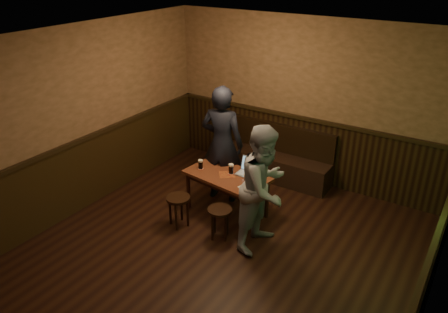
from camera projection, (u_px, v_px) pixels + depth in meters
room at (214, 180)px, 5.25m from camera, size 5.04×6.04×2.84m
bench at (271, 160)px, 7.79m from camera, size 2.20×0.50×0.95m
pub_table at (227, 180)px, 6.57m from camera, size 1.32×0.86×0.67m
stool_left at (178, 203)px, 6.34m from camera, size 0.45×0.45×0.48m
stool_right at (220, 215)px, 6.07m from camera, size 0.44×0.44×0.46m
pint_left at (201, 164)px, 6.67m from camera, size 0.10×0.10×0.15m
pint_mid at (231, 169)px, 6.53m from camera, size 0.10×0.10×0.16m
pint_right at (247, 179)px, 6.23m from camera, size 0.10×0.10×0.16m
laptop at (249, 170)px, 6.52m from camera, size 0.34×0.28×0.24m
menu at (246, 188)px, 6.15m from camera, size 0.25×0.20×0.00m
person_suit at (222, 144)px, 6.84m from camera, size 0.77×0.58×1.90m
person_grey at (264, 188)px, 5.73m from camera, size 0.72×0.89×1.75m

